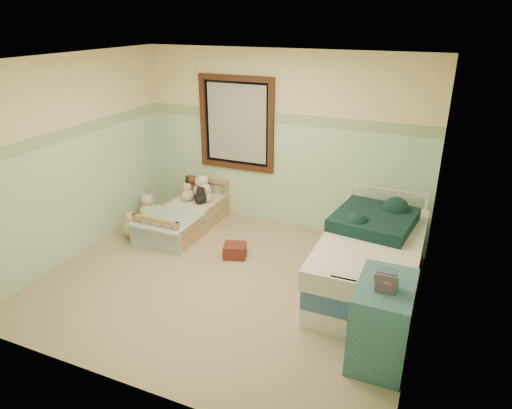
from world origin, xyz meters
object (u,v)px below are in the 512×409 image
at_px(red_pillow, 235,251).
at_px(toddler_bed_frame, 185,222).
at_px(dresser, 382,321).
at_px(plush_floor_tan, 132,229).
at_px(plush_floor_cream, 149,212).
at_px(twin_bed_frame, 368,279).
at_px(floor_book, 234,254).

bearing_deg(red_pillow, toddler_bed_frame, 155.00).
relative_size(toddler_bed_frame, dresser, 1.90).
bearing_deg(plush_floor_tan, plush_floor_cream, 101.88).
xyz_separation_m(plush_floor_cream, twin_bed_frame, (3.40, -0.55, -0.03)).
relative_size(plush_floor_cream, dresser, 0.37).
relative_size(plush_floor_tan, dresser, 0.33).
height_order(plush_floor_cream, dresser, dresser).
bearing_deg(dresser, plush_floor_cream, 155.93).
bearing_deg(toddler_bed_frame, floor_book, -23.63).
bearing_deg(floor_book, dresser, -25.02).
distance_m(dresser, red_pillow, 2.35).
height_order(plush_floor_tan, dresser, dresser).
distance_m(plush_floor_cream, plush_floor_tan, 0.57).
xyz_separation_m(red_pillow, floor_book, (-0.04, 0.05, -0.08)).
bearing_deg(floor_book, plush_floor_cream, 169.92).
bearing_deg(plush_floor_cream, toddler_bed_frame, -0.80).
distance_m(plush_floor_tan, floor_book, 1.54).
distance_m(plush_floor_cream, dresser, 4.06).
height_order(toddler_bed_frame, dresser, dresser).
height_order(plush_floor_cream, red_pillow, plush_floor_cream).
bearing_deg(dresser, twin_bed_frame, 105.20).
bearing_deg(plush_floor_tan, floor_book, 3.82).
relative_size(twin_bed_frame, red_pillow, 7.10).
bearing_deg(plush_floor_cream, red_pillow, -16.49).
relative_size(plush_floor_cream, plush_floor_tan, 1.13).
bearing_deg(dresser, floor_book, 149.69).
bearing_deg(twin_bed_frame, plush_floor_tan, -179.92).
relative_size(plush_floor_tan, twin_bed_frame, 0.13).
height_order(plush_floor_tan, twin_bed_frame, plush_floor_tan).
height_order(twin_bed_frame, dresser, dresser).
bearing_deg(dresser, red_pillow, 150.23).
height_order(twin_bed_frame, red_pillow, twin_bed_frame).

